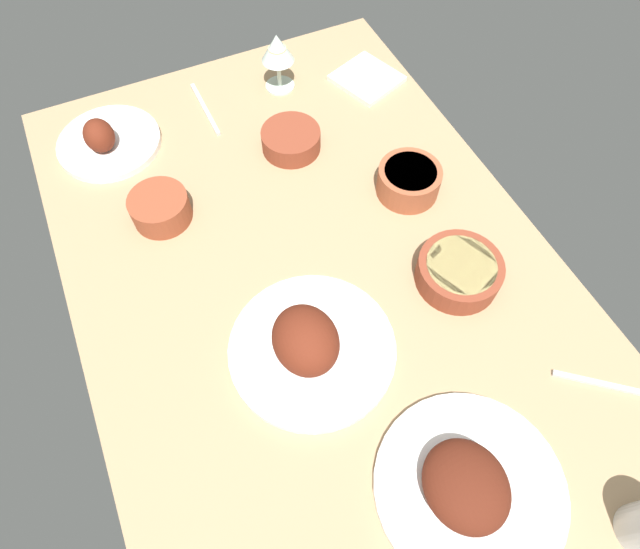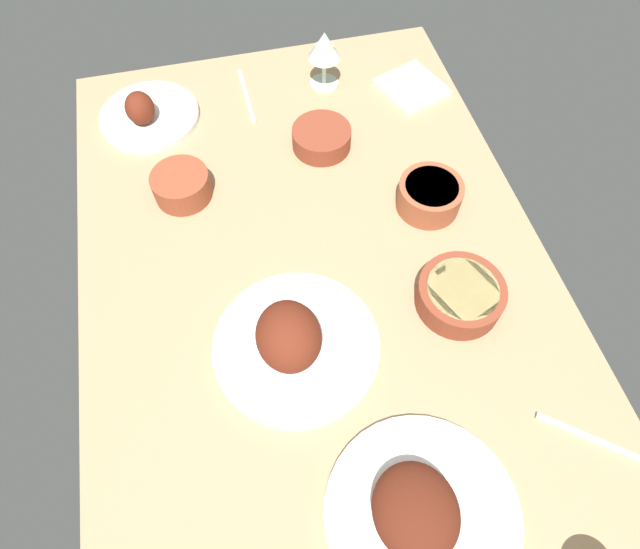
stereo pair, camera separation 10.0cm
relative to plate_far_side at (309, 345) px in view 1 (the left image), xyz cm
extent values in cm
cube|color=tan|center=(-12.75, 7.93, -5.34)|extent=(140.00, 90.00, 4.00)
cylinder|color=white|center=(-0.04, 0.58, -2.54)|extent=(29.43, 29.43, 1.60)
ellipsoid|color=#602314|center=(0.04, -0.59, 2.58)|extent=(13.06, 11.11, 9.40)
cylinder|color=white|center=(30.99, 13.13, -2.54)|extent=(29.62, 29.62, 1.60)
ellipsoid|color=#511E11|center=(30.66, 11.63, 1.34)|extent=(13.98, 12.66, 6.69)
cylinder|color=white|center=(-64.43, -20.25, -2.54)|extent=(22.71, 22.71, 1.60)
ellipsoid|color=#602314|center=(-62.97, -21.51, 1.47)|extent=(7.72, 6.48, 6.99)
cylinder|color=brown|center=(-46.75, 16.50, -0.98)|extent=(13.06, 13.06, 4.73)
cylinder|color=#DBCC7A|center=(-46.75, 16.50, 0.89)|extent=(10.71, 10.71, 1.00)
cylinder|color=brown|center=(-2.07, 31.60, -0.67)|extent=(15.84, 15.84, 5.35)
cylinder|color=#D6BC70|center=(-2.07, 31.60, 1.51)|extent=(12.99, 12.99, 1.00)
cylinder|color=#A35133|center=(-25.07, 33.84, -0.23)|extent=(13.08, 13.08, 6.23)
cylinder|color=#4C192D|center=(-25.07, 33.84, 2.39)|extent=(10.72, 10.72, 1.00)
cylinder|color=brown|center=(-39.85, -15.00, -0.45)|extent=(11.93, 11.93, 5.79)
cylinder|color=white|center=(-39.85, -15.00, 1.95)|extent=(9.78, 9.78, 1.00)
cylinder|color=silver|center=(-66.68, 21.97, -3.09)|extent=(7.00, 7.00, 0.50)
cylinder|color=silver|center=(-66.68, 21.97, 0.66)|extent=(1.00, 1.00, 7.00)
cone|color=silver|center=(-66.68, 21.97, 7.41)|extent=(7.60, 7.60, 6.50)
cylinder|color=beige|center=(-66.68, 21.97, 5.96)|extent=(4.18, 4.18, 2.80)
cube|color=white|center=(-59.85, 42.19, -2.74)|extent=(17.98, 17.62, 1.20)
cube|color=silver|center=(26.81, 43.65, -2.94)|extent=(12.11, 14.80, 0.80)
cube|color=silver|center=(-66.38, 2.76, -2.94)|extent=(18.47, 1.27, 0.80)
camera|label=1|loc=(34.37, -13.71, 84.65)|focal=30.03mm
camera|label=2|loc=(37.65, -4.23, 84.65)|focal=30.03mm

